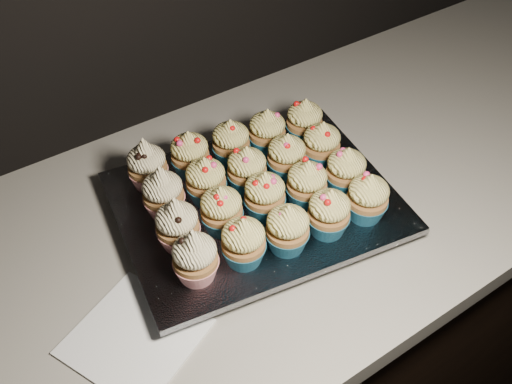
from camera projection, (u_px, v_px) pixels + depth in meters
The scene contains 24 objects.
worktop at pixel (128, 274), 0.85m from camera, with size 2.44×0.64×0.04m, color beige.
napkin at pixel (135, 337), 0.75m from camera, with size 0.15×0.15×0.00m, color white.
baking_tray at pixel (256, 209), 0.91m from camera, with size 0.39×0.30×0.02m, color black.
foil_lining at pixel (256, 202), 0.90m from camera, with size 0.42×0.33×0.01m, color silver.
cupcake_0 at pixel (195, 257), 0.76m from camera, with size 0.06×0.06×0.10m.
cupcake_1 at pixel (243, 242), 0.78m from camera, with size 0.06×0.06×0.08m.
cupcake_2 at pixel (288, 229), 0.80m from camera, with size 0.06×0.06×0.08m.
cupcake_3 at pixel (329, 213), 0.82m from camera, with size 0.06×0.06×0.08m.
cupcake_4 at pixel (368, 198), 0.84m from camera, with size 0.06×0.06×0.08m.
cupcake_5 at pixel (177, 225), 0.80m from camera, with size 0.06×0.06×0.10m.
cupcake_6 at pixel (222, 210), 0.82m from camera, with size 0.06×0.06×0.08m.
cupcake_7 at pixel (265, 195), 0.84m from camera, with size 0.06×0.06×0.08m.
cupcake_8 at pixel (307, 184), 0.86m from camera, with size 0.06×0.06×0.08m.
cupcake_9 at pixel (346, 171), 0.88m from camera, with size 0.06×0.06×0.08m.
cupcake_10 at pixel (163, 193), 0.84m from camera, with size 0.06×0.06×0.10m.
cupcake_11 at pixel (206, 180), 0.87m from camera, with size 0.06×0.06×0.08m.
cupcake_12 at pixel (247, 169), 0.88m from camera, with size 0.06×0.06×0.08m.
cupcake_13 at pixel (287, 156), 0.91m from camera, with size 0.06×0.06×0.08m.
cupcake_14 at pixel (321, 144), 0.93m from camera, with size 0.06×0.06×0.08m.
cupcake_15 at pixel (147, 165), 0.89m from camera, with size 0.06×0.06×0.10m.
cupcake_16 at pixel (190, 154), 0.91m from camera, with size 0.06×0.06×0.08m.
cupcake_17 at pixel (231, 142), 0.93m from camera, with size 0.06×0.06×0.08m.
cupcake_18 at pixel (267, 132), 0.95m from camera, with size 0.06×0.06×0.08m.
cupcake_19 at pixel (304, 121), 0.97m from camera, with size 0.06×0.06×0.08m.
Camera 1 is at (-0.13, 1.16, 1.57)m, focal length 40.00 mm.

